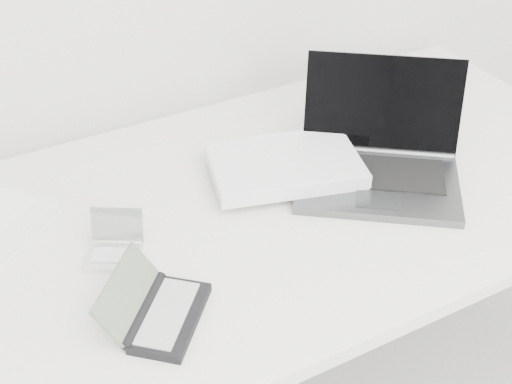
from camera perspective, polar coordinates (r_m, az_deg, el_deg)
desk at (r=1.45m, az=0.28°, el=-2.25°), size 1.60×0.80×0.73m
laptop_large at (r=1.48m, az=6.11°, el=2.35°), size 0.56×0.45×0.22m
pda_silver at (r=1.31m, az=-11.19°, el=-4.46°), size 0.13×0.13×0.08m
palmtop_charcoal at (r=1.18m, az=-7.81°, el=-9.43°), size 0.22×0.22×0.08m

